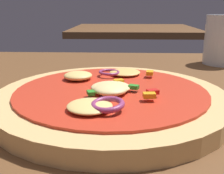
# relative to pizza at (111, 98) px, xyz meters

# --- Properties ---
(dining_table) EXTENTS (1.34, 0.87, 0.03)m
(dining_table) POSITION_rel_pizza_xyz_m (0.00, -0.02, -0.03)
(dining_table) COLOR brown
(dining_table) RESTS_ON ground
(pizza) EXTENTS (0.29, 0.29, 0.03)m
(pizza) POSITION_rel_pizza_xyz_m (0.00, 0.00, 0.00)
(pizza) COLOR tan
(pizza) RESTS_ON dining_table
(beer_glass) EXTENTS (0.08, 0.08, 0.11)m
(beer_glass) POSITION_rel_pizza_xyz_m (0.23, 0.28, 0.04)
(beer_glass) COLOR silver
(beer_glass) RESTS_ON dining_table
(background_table) EXTENTS (0.73, 0.66, 0.03)m
(background_table) POSITION_rel_pizza_xyz_m (0.08, 1.36, -0.03)
(background_table) COLOR brown
(background_table) RESTS_ON ground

